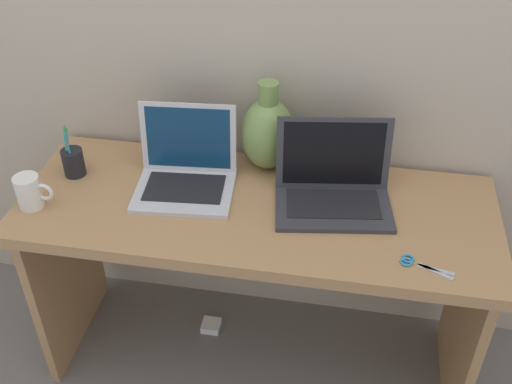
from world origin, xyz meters
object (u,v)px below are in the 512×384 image
laptop_left (186,166)px  coffee_mug (30,192)px  pen_cup (73,162)px  power_brick (211,326)px  scissors (417,264)px  laptop_right (333,181)px  green_vase (268,133)px

laptop_left → coffee_mug: laptop_left is taller
pen_cup → power_brick: 0.86m
coffee_mug → scissors: 1.15m
coffee_mug → power_brick: size_ratio=1.68×
laptop_right → coffee_mug: size_ratio=3.24×
laptop_left → scissors: bearing=-20.1°
green_vase → coffee_mug: green_vase is taller
laptop_left → green_vase: (0.24, 0.14, 0.06)m
laptop_left → power_brick: laptop_left is taller
scissors → power_brick: (-0.67, 0.28, -0.71)m
pen_cup → green_vase: bearing=14.6°
laptop_left → pen_cup: laptop_left is taller
laptop_left → pen_cup: (-0.37, -0.02, -0.02)m
coffee_mug → laptop_right: bearing=12.3°
laptop_right → pen_cup: laptop_right is taller
laptop_right → pen_cup: size_ratio=2.15×
green_vase → power_brick: size_ratio=4.34×
laptop_left → pen_cup: size_ratio=1.84×
green_vase → scissors: bearing=-40.2°
power_brick → pen_cup: bearing=-174.3°
laptop_right → green_vase: 0.27m
laptop_left → power_brick: 0.77m
pen_cup → scissors: pen_cup is taller
coffee_mug → pen_cup: size_ratio=0.67×
coffee_mug → pen_cup: pen_cup is taller
laptop_left → pen_cup: bearing=-177.3°
laptop_right → power_brick: 0.88m
scissors → power_brick: size_ratio=2.09×
laptop_left → green_vase: size_ratio=1.07×
laptop_left → scissors: laptop_left is taller
coffee_mug → power_brick: coffee_mug is taller
power_brick → green_vase: bearing=30.8°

